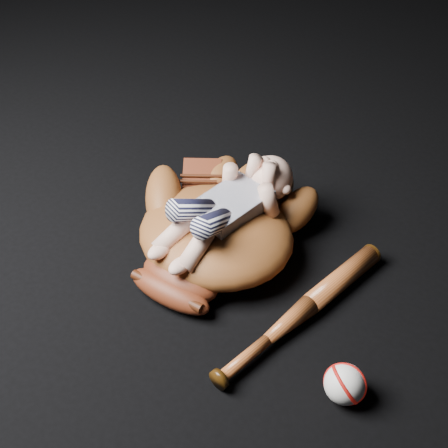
% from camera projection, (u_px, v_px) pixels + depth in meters
% --- Properties ---
extents(baseball_glove, '(0.49, 0.54, 0.16)m').
position_uv_depth(baseball_glove, '(216.00, 229.00, 1.39)').
color(baseball_glove, brown).
rests_on(baseball_glove, ground).
extents(newborn_baby, '(0.21, 0.41, 0.16)m').
position_uv_depth(newborn_baby, '(221.00, 208.00, 1.35)').
color(newborn_baby, '#E4AC93').
rests_on(newborn_baby, baseball_glove).
extents(baseball_bat, '(0.10, 0.49, 0.05)m').
position_uv_depth(baseball_bat, '(301.00, 312.00, 1.28)').
color(baseball_bat, brown).
rests_on(baseball_bat, ground).
extents(baseball, '(0.09, 0.09, 0.08)m').
position_uv_depth(baseball, '(345.00, 384.00, 1.13)').
color(baseball, white).
rests_on(baseball, ground).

